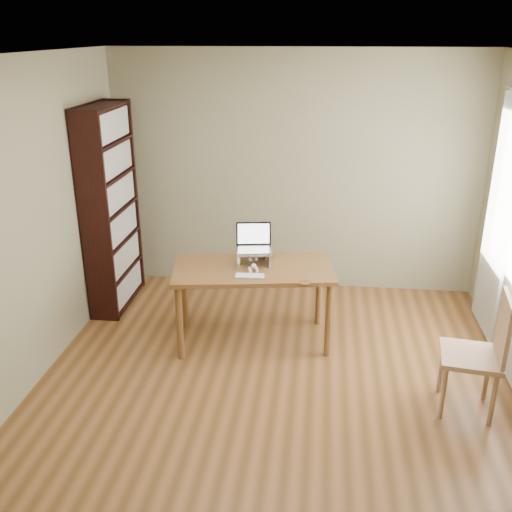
% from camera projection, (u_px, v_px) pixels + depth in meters
% --- Properties ---
extents(room, '(4.04, 4.54, 2.64)m').
position_uv_depth(room, '(281.00, 246.00, 4.11)').
color(room, '#583717').
rests_on(room, ground).
extents(bookshelf, '(0.30, 0.90, 2.10)m').
position_uv_depth(bookshelf, '(111.00, 209.00, 5.83)').
color(bookshelf, black).
rests_on(bookshelf, ground).
extents(desk, '(1.53, 0.94, 0.75)m').
position_uv_depth(desk, '(253.00, 277.00, 5.20)').
color(desk, brown).
rests_on(desk, ground).
extents(laptop_stand, '(0.32, 0.25, 0.13)m').
position_uv_depth(laptop_stand, '(254.00, 256.00, 5.21)').
color(laptop_stand, silver).
rests_on(laptop_stand, desk).
extents(laptop, '(0.35, 0.31, 0.23)m').
position_uv_depth(laptop, '(255.00, 243.00, 5.22)').
color(laptop, silver).
rests_on(laptop, laptop_stand).
extents(keyboard, '(0.27, 0.13, 0.02)m').
position_uv_depth(keyboard, '(250.00, 276.00, 4.96)').
color(keyboard, silver).
rests_on(keyboard, desk).
extents(coaster, '(0.11, 0.11, 0.01)m').
position_uv_depth(coaster, '(305.00, 282.00, 4.86)').
color(coaster, brown).
rests_on(coaster, desk).
extents(cat, '(0.23, 0.47, 0.14)m').
position_uv_depth(cat, '(252.00, 257.00, 5.25)').
color(cat, '#4E433D').
rests_on(cat, desk).
extents(chair, '(0.49, 0.49, 0.98)m').
position_uv_depth(chair, '(482.00, 349.00, 4.26)').
color(chair, tan).
rests_on(chair, ground).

